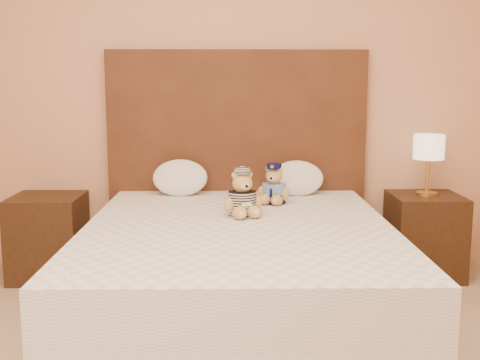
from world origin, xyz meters
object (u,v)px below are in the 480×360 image
Objects in this scene: nightstand_left at (48,237)px; lamp at (429,150)px; teddy_police at (274,184)px; pillow_right at (297,176)px; nightstand_right at (424,236)px; teddy_prisoner at (242,193)px; bed at (238,274)px; pillow_left at (180,176)px.

lamp is (2.50, 0.00, 0.57)m from nightstand_left.
pillow_right is at bearing 78.57° from teddy_police.
teddy_police is (-1.03, -0.25, 0.40)m from nightstand_right.
nightstand_right is 0.94m from pillow_right.
nightstand_right is 1.43m from teddy_prisoner.
teddy_prisoner reaches higher than teddy_police.
pillow_right is at bearing 177.99° from lamp.
lamp is (-0.00, 0.00, 0.57)m from nightstand_right.
bed is at bearing -115.67° from teddy_prisoner.
lamp is 0.87m from pillow_right.
pillow_left is (-1.62, 0.03, 0.40)m from nightstand_right.
teddy_police is 0.41m from teddy_prisoner.
teddy_prisoner is (0.02, 0.19, 0.40)m from bed.
nightstand_right is at bearing 32.62° from bed.
teddy_prisoner is at bearing 82.73° from bed.
nightstand_right is 2.14× the size of teddy_prisoner.
nightstand_right is 0.57m from lamp.
lamp is 1.65× the size of teddy_police.
teddy_prisoner is at bearing -153.54° from nightstand_right.
lamp reaches higher than bed.
teddy_police is at bearing -25.05° from pillow_left.
teddy_police is (0.22, 0.55, 0.40)m from bed.
teddy_prisoner is 0.74× the size of pillow_right.
bed and nightstand_right have the same top height.
teddy_police is at bearing -9.62° from nightstand_left.
nightstand_right is 1.53× the size of pillow_left.
pillow_left reaches higher than bed.
bed is at bearing -115.55° from pillow_right.
lamp reaches higher than pillow_right.
teddy_prisoner reaches higher than nightstand_right.
bed is 1.48m from nightstand_left.
nightstand_left is 1.00× the size of nightstand_right.
pillow_right is (0.37, 0.64, -0.01)m from teddy_prisoner.
nightstand_left is 1.53× the size of pillow_left.
teddy_police is at bearing 67.82° from bed.
bed is 5.78× the size of pillow_right.
nightstand_left is 1.69m from pillow_right.
bed is 1.59m from lamp.
lamp is 1.11× the size of pillow_left.
teddy_prisoner is (-1.23, -0.61, -0.17)m from lamp.
teddy_police is at bearing -166.30° from lamp.
teddy_police is at bearing 42.55° from teddy_prisoner.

